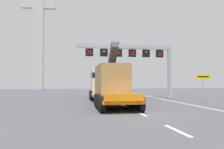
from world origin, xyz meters
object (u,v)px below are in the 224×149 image
(overhead_lane_gantry, at_px, (136,55))
(heavy_haul_truck_orange, at_px, (107,83))
(bridge_pylon_distant, at_px, (38,21))
(exit_sign_yellow, at_px, (203,81))

(overhead_lane_gantry, relative_size, heavy_haul_truck_orange, 0.85)
(overhead_lane_gantry, distance_m, bridge_pylon_distant, 45.07)
(heavy_haul_truck_orange, xyz_separation_m, exit_sign_yellow, (9.39, -1.26, 0.17))
(overhead_lane_gantry, relative_size, bridge_pylon_distant, 0.33)
(overhead_lane_gantry, xyz_separation_m, heavy_haul_truck_orange, (-4.30, -5.28, -3.39))
(overhead_lane_gantry, distance_m, heavy_haul_truck_orange, 7.61)
(exit_sign_yellow, distance_m, bridge_pylon_distant, 53.73)
(overhead_lane_gantry, bearing_deg, bridge_pylon_distant, 113.23)
(overhead_lane_gantry, height_order, heavy_haul_truck_orange, overhead_lane_gantry)
(heavy_haul_truck_orange, bearing_deg, overhead_lane_gantry, 50.84)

